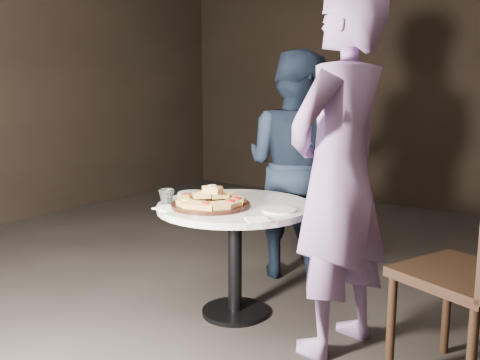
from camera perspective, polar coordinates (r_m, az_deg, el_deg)
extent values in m
plane|color=black|center=(3.18, -2.47, -14.51)|extent=(7.00, 7.00, 0.00)
cylinder|color=black|center=(3.23, -0.53, -13.84)|extent=(0.50, 0.50, 0.03)
cylinder|color=black|center=(3.11, -0.54, -8.50)|extent=(0.10, 0.10, 0.61)
cylinder|color=silver|center=(3.03, -0.55, -2.89)|extent=(1.13, 1.13, 0.04)
cylinder|color=black|center=(2.96, -3.15, -2.67)|extent=(0.57, 0.57, 0.02)
cube|color=tan|center=(2.91, -0.30, -2.32)|extent=(0.11, 0.12, 0.04)
cylinder|color=red|center=(2.91, -0.30, -1.94)|extent=(0.06, 0.06, 0.01)
cube|color=tan|center=(2.98, -0.30, -2.02)|extent=(0.12, 0.11, 0.04)
cube|color=tan|center=(3.05, -0.94, -1.77)|extent=(0.11, 0.09, 0.04)
cylinder|color=beige|center=(3.04, -0.94, -1.41)|extent=(0.05, 0.05, 0.01)
cube|color=tan|center=(3.09, -2.03, -1.62)|extent=(0.10, 0.08, 0.04)
cube|color=tan|center=(3.10, -3.36, -1.58)|extent=(0.12, 0.11, 0.04)
cylinder|color=red|center=(3.09, -3.36, -1.23)|extent=(0.06, 0.06, 0.01)
cube|color=tan|center=(3.08, -4.64, -1.68)|extent=(0.09, 0.11, 0.04)
cube|color=tan|center=(3.03, -5.62, -1.88)|extent=(0.07, 0.09, 0.04)
cylinder|color=red|center=(3.03, -5.63, -1.52)|extent=(0.04, 0.04, 0.01)
cube|color=tan|center=(2.96, -6.08, -2.16)|extent=(0.12, 0.12, 0.04)
cube|color=tan|center=(2.89, -5.87, -2.46)|extent=(0.11, 0.10, 0.04)
cylinder|color=beige|center=(2.89, -5.88, -2.08)|extent=(0.06, 0.06, 0.01)
cube|color=tan|center=(2.84, -5.01, -2.70)|extent=(0.10, 0.09, 0.04)
cube|color=tan|center=(2.81, -3.68, -2.81)|extent=(0.11, 0.10, 0.04)
cylinder|color=red|center=(2.80, -3.68, -2.43)|extent=(0.05, 0.05, 0.01)
cube|color=tan|center=(2.81, -2.20, -2.78)|extent=(0.11, 0.12, 0.04)
cube|color=tan|center=(2.85, -0.98, -2.59)|extent=(0.08, 0.09, 0.04)
cylinder|color=red|center=(2.85, -0.98, -2.21)|extent=(0.04, 0.04, 0.01)
cube|color=tan|center=(2.95, -2.22, -1.58)|extent=(0.11, 0.12, 0.03)
cylinder|color=#2D6B1E|center=(2.95, -2.22, -1.21)|extent=(0.06, 0.06, 0.01)
cube|color=tan|center=(2.99, -3.26, -1.43)|extent=(0.10, 0.11, 0.03)
cylinder|color=beige|center=(2.99, -3.27, -1.06)|extent=(0.06, 0.06, 0.01)
cube|color=tan|center=(2.94, -4.10, -1.64)|extent=(0.12, 0.12, 0.04)
cylinder|color=orange|center=(2.94, -4.11, -1.27)|extent=(0.06, 0.06, 0.01)
cube|color=tan|center=(2.95, -2.97, -0.97)|extent=(0.11, 0.09, 0.04)
cylinder|color=beige|center=(2.95, -2.97, -0.59)|extent=(0.05, 0.05, 0.01)
cube|color=tan|center=(2.91, -2.91, -1.13)|extent=(0.10, 0.09, 0.04)
cylinder|color=beige|center=(2.91, -2.91, -0.75)|extent=(0.05, 0.05, 0.01)
cylinder|color=white|center=(3.31, -5.14, -1.41)|extent=(0.23, 0.23, 0.01)
cylinder|color=white|center=(2.86, 4.18, -3.22)|extent=(0.22, 0.22, 0.01)
imported|color=silver|center=(3.05, -7.85, -1.75)|extent=(0.09, 0.09, 0.08)
cube|color=white|center=(2.93, -7.80, -2.99)|extent=(0.12, 0.12, 0.01)
cube|color=white|center=(2.66, 1.85, -4.23)|extent=(0.15, 0.15, 0.01)
cube|color=black|center=(4.21, 9.28, -2.74)|extent=(0.49, 0.49, 0.04)
cube|color=black|center=(3.99, 9.18, -0.54)|extent=(0.36, 0.18, 0.40)
cylinder|color=black|center=(4.41, 11.42, -4.90)|extent=(0.04, 0.04, 0.40)
cylinder|color=black|center=(4.43, 7.29, -4.72)|extent=(0.04, 0.04, 0.40)
cylinder|color=black|center=(4.10, 11.28, -6.02)|extent=(0.04, 0.04, 0.40)
cylinder|color=black|center=(4.12, 6.84, -5.82)|extent=(0.04, 0.04, 0.40)
cube|color=black|center=(2.55, 22.57, -9.45)|extent=(0.61, 0.61, 0.04)
cylinder|color=black|center=(2.89, 21.20, -12.31)|extent=(0.05, 0.05, 0.50)
cylinder|color=black|center=(2.60, 15.82, -14.59)|extent=(0.05, 0.05, 0.50)
imported|color=#141D30|center=(3.69, 5.84, 1.55)|extent=(0.77, 0.61, 1.56)
imported|color=slate|center=(2.64, 10.53, 0.54)|extent=(0.53, 0.71, 1.78)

